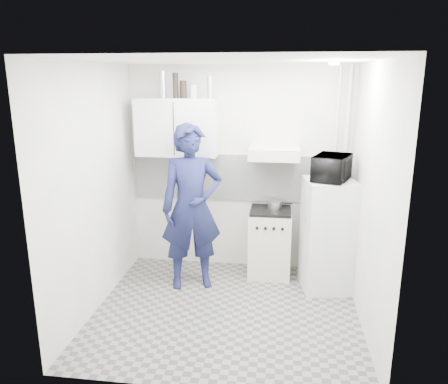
# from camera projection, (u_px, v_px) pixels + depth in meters

# --- Properties ---
(floor) EXTENTS (2.80, 2.80, 0.00)m
(floor) POSITION_uv_depth(u_px,v_px,m) (226.00, 311.00, 4.71)
(floor) COLOR slate
(floor) RESTS_ON ground
(ceiling) EXTENTS (2.80, 2.80, 0.00)m
(ceiling) POSITION_uv_depth(u_px,v_px,m) (226.00, 60.00, 4.05)
(ceiling) COLOR white
(ceiling) RESTS_ON wall_back
(wall_back) EXTENTS (2.80, 0.00, 2.80)m
(wall_back) POSITION_uv_depth(u_px,v_px,m) (239.00, 170.00, 5.58)
(wall_back) COLOR silver
(wall_back) RESTS_ON floor
(wall_left) EXTENTS (0.00, 2.60, 2.60)m
(wall_left) POSITION_uv_depth(u_px,v_px,m) (94.00, 190.00, 4.56)
(wall_left) COLOR silver
(wall_left) RESTS_ON floor
(wall_right) EXTENTS (0.00, 2.60, 2.60)m
(wall_right) POSITION_uv_depth(u_px,v_px,m) (370.00, 200.00, 4.20)
(wall_right) COLOR silver
(wall_right) RESTS_ON floor
(person) EXTENTS (0.82, 0.67, 1.95)m
(person) POSITION_uv_depth(u_px,v_px,m) (192.00, 208.00, 5.08)
(person) COLOR #161A40
(person) RESTS_ON floor
(stove) EXTENTS (0.52, 0.52, 0.83)m
(stove) POSITION_uv_depth(u_px,v_px,m) (270.00, 243.00, 5.51)
(stove) COLOR beige
(stove) RESTS_ON floor
(fridge) EXTENTS (0.63, 0.63, 1.32)m
(fridge) POSITION_uv_depth(u_px,v_px,m) (327.00, 235.00, 5.09)
(fridge) COLOR silver
(fridge) RESTS_ON floor
(stove_top) EXTENTS (0.50, 0.50, 0.03)m
(stove_top) POSITION_uv_depth(u_px,v_px,m) (271.00, 211.00, 5.40)
(stove_top) COLOR black
(stove_top) RESTS_ON stove
(saucepan) EXTENTS (0.17, 0.17, 0.09)m
(saucepan) POSITION_uv_depth(u_px,v_px,m) (275.00, 205.00, 5.42)
(saucepan) COLOR silver
(saucepan) RESTS_ON stove_top
(microwave) EXTENTS (0.60, 0.50, 0.29)m
(microwave) POSITION_uv_depth(u_px,v_px,m) (332.00, 168.00, 4.88)
(microwave) COLOR black
(microwave) RESTS_ON fridge
(bottle_c) EXTENTS (0.08, 0.08, 0.32)m
(bottle_c) POSITION_uv_depth(u_px,v_px,m) (163.00, 85.00, 5.26)
(bottle_c) COLOR silver
(bottle_c) RESTS_ON upper_cabinet
(bottle_d) EXTENTS (0.07, 0.07, 0.30)m
(bottle_d) POSITION_uv_depth(u_px,v_px,m) (176.00, 85.00, 5.24)
(bottle_d) COLOR black
(bottle_d) RESTS_ON upper_cabinet
(canister_a) EXTENTS (0.08, 0.08, 0.21)m
(canister_a) POSITION_uv_depth(u_px,v_px,m) (183.00, 89.00, 5.24)
(canister_a) COLOR black
(canister_a) RESTS_ON upper_cabinet
(canister_b) EXTENTS (0.08, 0.08, 0.16)m
(canister_b) POSITION_uv_depth(u_px,v_px,m) (194.00, 92.00, 5.23)
(canister_b) COLOR #B2B7BC
(canister_b) RESTS_ON upper_cabinet
(bottle_e) EXTENTS (0.06, 0.06, 0.25)m
(bottle_e) POSITION_uv_depth(u_px,v_px,m) (210.00, 88.00, 5.20)
(bottle_e) COLOR silver
(bottle_e) RESTS_ON upper_cabinet
(upper_cabinet) EXTENTS (1.00, 0.35, 0.70)m
(upper_cabinet) POSITION_uv_depth(u_px,v_px,m) (177.00, 127.00, 5.37)
(upper_cabinet) COLOR silver
(upper_cabinet) RESTS_ON wall_back
(range_hood) EXTENTS (0.60, 0.50, 0.14)m
(range_hood) POSITION_uv_depth(u_px,v_px,m) (274.00, 153.00, 5.21)
(range_hood) COLOR beige
(range_hood) RESTS_ON wall_back
(backsplash) EXTENTS (2.74, 0.03, 0.60)m
(backsplash) POSITION_uv_depth(u_px,v_px,m) (239.00, 178.00, 5.59)
(backsplash) COLOR white
(backsplash) RESTS_ON wall_back
(pipe_a) EXTENTS (0.05, 0.05, 2.60)m
(pipe_a) POSITION_uv_depth(u_px,v_px,m) (344.00, 174.00, 5.34)
(pipe_a) COLOR beige
(pipe_a) RESTS_ON floor
(pipe_b) EXTENTS (0.04, 0.04, 2.60)m
(pipe_b) POSITION_uv_depth(u_px,v_px,m) (334.00, 174.00, 5.35)
(pipe_b) COLOR beige
(pipe_b) RESTS_ON floor
(ceiling_spot_fixture) EXTENTS (0.10, 0.10, 0.02)m
(ceiling_spot_fixture) POSITION_uv_depth(u_px,v_px,m) (334.00, 64.00, 4.12)
(ceiling_spot_fixture) COLOR white
(ceiling_spot_fixture) RESTS_ON ceiling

